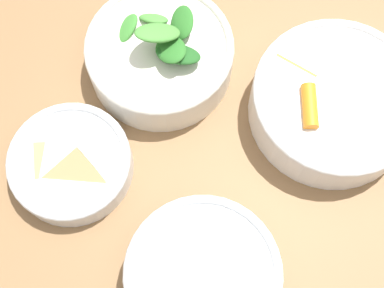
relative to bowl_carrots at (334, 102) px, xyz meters
The scene contains 6 objects.
ground_plane 0.78m from the bowl_carrots, 45.63° to the right, with size 10.00×10.00×0.00m, color #2D2D33.
dining_table 0.16m from the bowl_carrots, 45.63° to the right, with size 1.18×0.89×0.75m.
bowl_carrots is the anchor object (origin of this frame).
bowl_greens 0.22m from the bowl_carrots, 68.13° to the right, with size 0.18×0.18×0.10m.
bowl_beans_hotdog 0.25m from the bowl_carrots, ahead, with size 0.16×0.16×0.06m.
bowl_cookies 0.32m from the bowl_carrots, 37.67° to the right, with size 0.14×0.14×0.04m.
Camera 1 is at (0.25, 0.09, 1.35)m, focal length 50.00 mm.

